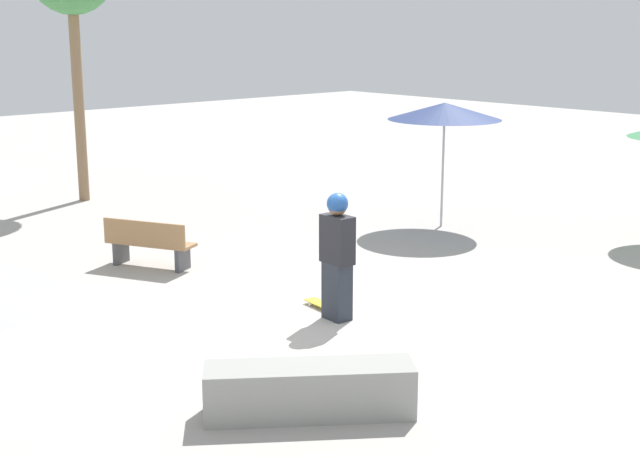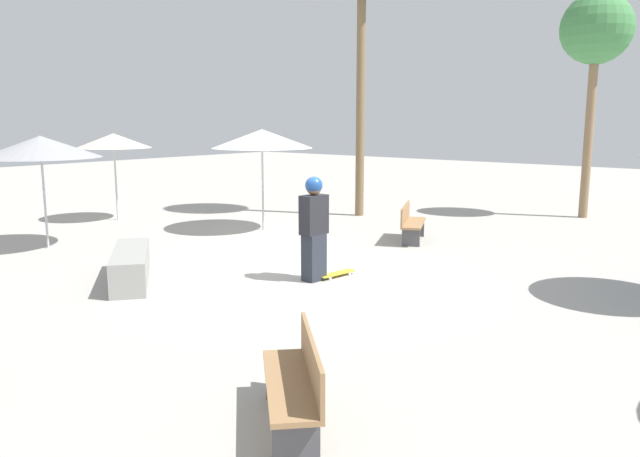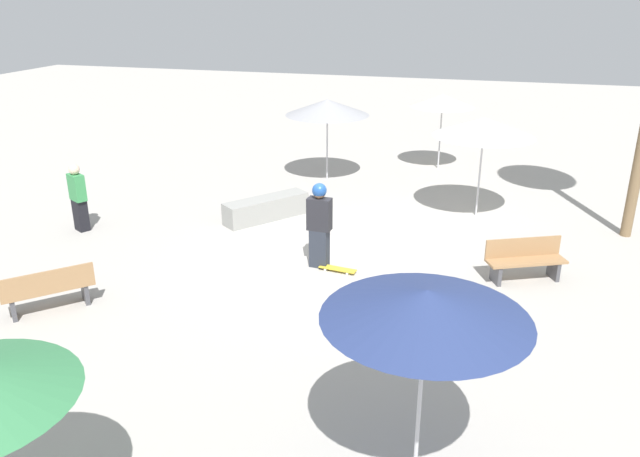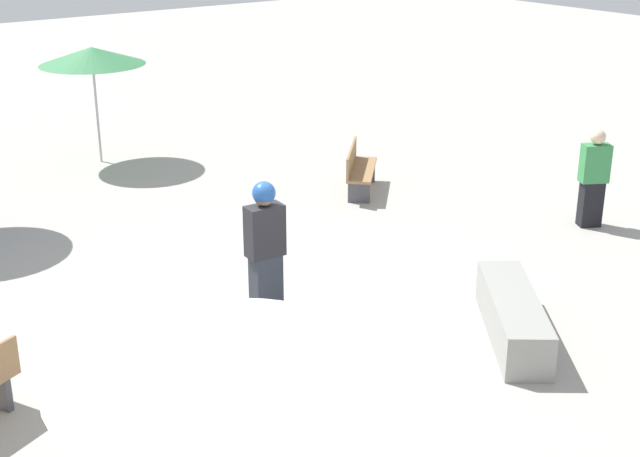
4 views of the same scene
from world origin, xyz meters
name	(u,v)px [view 2 (image 2 of 4)]	position (x,y,z in m)	size (l,w,h in m)	color
ground_plane	(304,276)	(0.00, 0.00, 0.00)	(60.00, 60.00, 0.00)	#ADA8A0
skater_main	(314,225)	(-0.34, 0.14, 0.99)	(0.30, 0.50, 1.84)	#282D38
skateboard	(337,274)	(-0.50, -0.31, 0.06)	(0.30, 0.82, 0.07)	gold
concrete_ledge	(131,266)	(2.07, 2.25, 0.28)	(2.15, 1.82, 0.57)	gray
bench_near	(296,383)	(-3.60, 4.32, 0.43)	(1.46, 1.42, 0.85)	#47474C
bench_far	(411,223)	(0.18, -4.03, 0.43)	(1.08, 1.63, 0.85)	#47474C
shade_umbrella_grey	(40,147)	(5.99, 1.71, 2.22)	(2.52, 2.52, 2.46)	#B7B7BC
shade_umbrella_white	(262,139)	(3.88, -2.91, 2.32)	(2.53, 2.53, 2.55)	#B7B7BC
shade_umbrella_cream	(114,141)	(8.18, -1.47, 2.21)	(2.04, 2.04, 2.41)	#B7B7BC
palm_tree_far_back	(596,32)	(-1.85, -10.20, 5.15)	(1.95, 1.95, 6.23)	#896B4C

